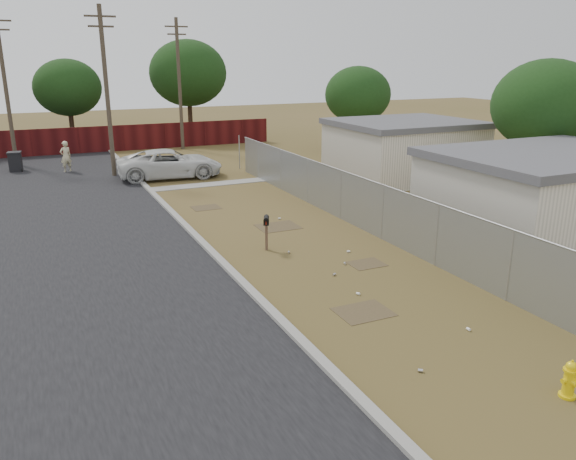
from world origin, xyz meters
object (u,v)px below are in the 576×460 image
mailbox (266,223)px  pedestrian (66,156)px  fire_hydrant (570,380)px  trash_bin (15,161)px  pickup_truck (170,164)px

mailbox → pedestrian: pedestrian is taller
fire_hydrant → trash_bin: trash_bin is taller
mailbox → pickup_truck: pickup_truck is taller
mailbox → pedestrian: size_ratio=0.67×
pedestrian → trash_bin: pedestrian is taller
mailbox → trash_bin: size_ratio=1.05×
pedestrian → fire_hydrant: bearing=83.9°
fire_hydrant → pickup_truck: (-2.01, 24.02, 0.41)m
mailbox → pedestrian: 18.44m
trash_bin → pickup_truck: bearing=-35.7°
fire_hydrant → pedestrian: bearing=104.0°
mailbox → trash_bin: (-7.83, 19.06, -0.36)m
mailbox → pedestrian: bearing=106.2°
fire_hydrant → trash_bin: size_ratio=0.70×
pedestrian → trash_bin: 3.02m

